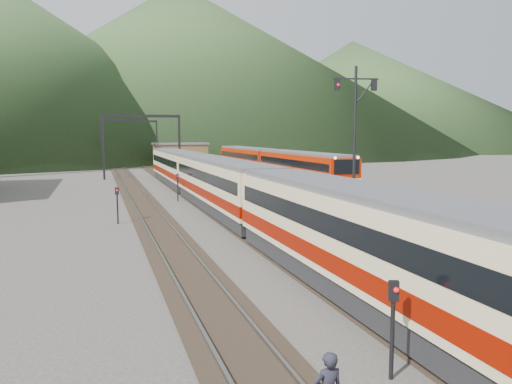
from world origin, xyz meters
name	(u,v)px	position (x,y,z in m)	size (l,w,h in m)	color
ground	(484,375)	(0.00, 0.00, 0.00)	(400.00, 400.00, 0.00)	#47423D
track_main	(186,190)	(0.00, 40.00, 0.07)	(2.60, 200.00, 0.23)	black
track_far	(134,192)	(-5.00, 40.00, 0.07)	(2.60, 200.00, 0.23)	black
track_second	(294,186)	(11.50, 40.00, 0.07)	(2.60, 200.00, 0.23)	black
platform	(246,186)	(5.60, 38.00, 0.50)	(8.00, 100.00, 1.00)	gray
gantry_near	(142,134)	(-2.85, 55.00, 5.59)	(9.55, 0.25, 8.00)	black
gantry_far	(129,134)	(-2.85, 80.00, 5.59)	(9.55, 0.25, 8.00)	black
station_shed	(180,152)	(5.60, 78.00, 2.57)	(9.40, 4.40, 3.10)	brown
hill_b	(179,66)	(30.00, 230.00, 37.50)	(220.00, 220.00, 75.00)	#304B25
hill_c	(352,94)	(110.00, 210.00, 25.00)	(160.00, 160.00, 50.00)	#304B25
main_train	(222,184)	(0.00, 25.20, 2.03)	(2.95, 60.45, 3.60)	beige
second_train	(270,164)	(11.50, 47.60, 1.95)	(2.81, 38.33, 3.43)	#A41B00
signal_mast	(355,131)	(3.59, 12.83, 5.68)	(2.17, 0.60, 7.73)	black
short_signal_a	(393,316)	(-2.14, 0.50, 1.46)	(0.26, 0.23, 2.27)	black
short_signal_b	(178,184)	(-2.02, 32.17, 1.46)	(0.26, 0.23, 2.27)	black
short_signal_c	(117,200)	(-7.19, 22.80, 1.46)	(0.25, 0.20, 2.27)	black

